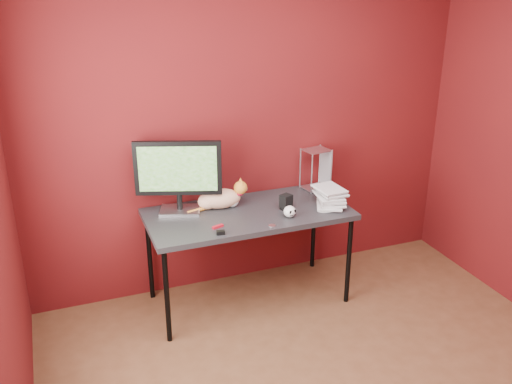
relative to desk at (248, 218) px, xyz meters
name	(u,v)px	position (x,y,z in m)	size (l,w,h in m)	color
room	(372,183)	(0.15, -1.37, 0.75)	(3.52, 3.52, 2.61)	#53301C
desk	(248,218)	(0.00, 0.00, 0.00)	(1.50, 0.70, 0.75)	black
monitor	(178,173)	(-0.47, 0.18, 0.35)	(0.60, 0.28, 0.54)	silver
cat	(220,198)	(-0.17, 0.15, 0.13)	(0.47, 0.21, 0.22)	#D06A2C
skull_mug	(290,211)	(0.25, -0.20, 0.09)	(0.09, 0.09, 0.08)	white
speaker	(286,202)	(0.28, -0.05, 0.10)	(0.10, 0.10, 0.11)	black
book_stack	(322,108)	(0.53, -0.08, 0.80)	(0.27, 0.30, 1.49)	beige
wire_rack	(316,169)	(0.67, 0.25, 0.22)	(0.22, 0.19, 0.34)	silver
pocket_knife	(218,227)	(-0.29, -0.18, 0.06)	(0.08, 0.02, 0.02)	#AC0D1C
black_gadget	(221,233)	(-0.30, -0.29, 0.06)	(0.06, 0.03, 0.03)	black
washer	(272,226)	(0.07, -0.29, 0.05)	(0.05, 0.05, 0.00)	silver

